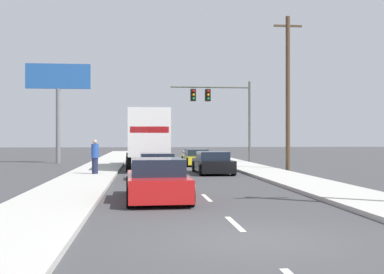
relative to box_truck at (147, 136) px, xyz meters
The scene contains 13 objects.
ground_plane 4.03m from the box_truck, 56.51° to the left, with size 140.00×140.00×0.00m, color #3D3D3F.
sidewalk_right 7.41m from the box_truck, 17.57° to the right, with size 2.70×80.00×0.14m, color #B2AFA8.
sidewalk_left 4.24m from the box_truck, 144.52° to the right, with size 2.70×80.00×0.14m, color #B2AFA8.
lane_markings 2.87m from the box_truck, ahead, with size 0.14×62.00×0.01m.
box_truck is the anchor object (origin of this frame).
car_maroon 7.99m from the box_truck, 87.04° to the right, with size 2.01×4.26×1.29m.
car_red 15.81m from the box_truck, 89.34° to the right, with size 2.12×4.73×1.37m.
car_yellow 5.60m from the box_truck, 46.50° to the left, with size 1.90×4.55×1.20m.
car_black 5.87m from the box_truck, 48.77° to the right, with size 2.01×4.46×1.25m.
traffic_signal_mast 9.34m from the box_truck, 50.27° to the left, with size 6.51×0.69×6.59m.
utility_pole_mid 9.48m from the box_truck, 12.51° to the right, with size 1.80×0.28×9.68m.
roadside_billboard 11.23m from the box_truck, 131.01° to the left, with size 5.09×0.36×7.95m.
pedestrian_near_corner 6.42m from the box_truck, 115.96° to the right, with size 0.38×0.38×1.80m.
Camera 1 is at (-2.20, -9.58, 2.05)m, focal length 45.54 mm.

